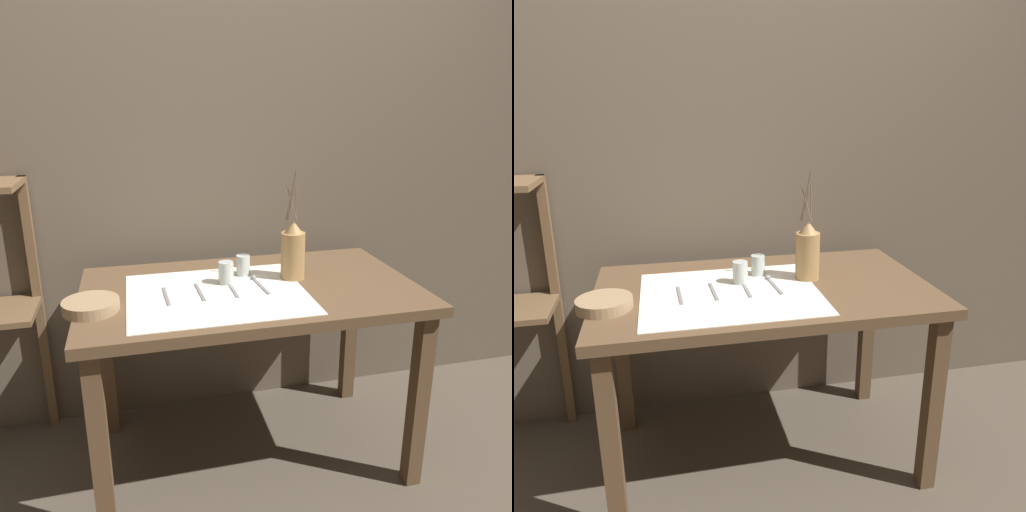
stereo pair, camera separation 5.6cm
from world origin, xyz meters
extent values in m
plane|color=brown|center=(0.00, 0.00, 0.00)|extent=(12.00, 12.00, 0.00)
cube|color=brown|center=(0.00, 0.49, 1.20)|extent=(7.00, 0.06, 2.40)
cube|color=brown|center=(0.00, 0.00, 0.75)|extent=(1.28, 0.75, 0.04)
cube|color=brown|center=(-0.58, -0.32, 0.37)|extent=(0.06, 0.06, 0.73)
cube|color=brown|center=(0.58, -0.32, 0.37)|extent=(0.06, 0.06, 0.73)
cube|color=brown|center=(-0.58, 0.32, 0.37)|extent=(0.06, 0.06, 0.73)
cube|color=brown|center=(0.58, 0.32, 0.37)|extent=(0.06, 0.06, 0.73)
cube|color=brown|center=(-0.85, 0.42, 0.59)|extent=(0.04, 0.04, 1.17)
cube|color=silver|center=(-0.14, -0.05, 0.78)|extent=(0.66, 0.56, 0.00)
cylinder|color=#A87F4C|center=(0.19, 0.04, 0.87)|extent=(0.10, 0.10, 0.19)
cone|color=#A87F4C|center=(0.19, 0.04, 0.99)|extent=(0.07, 0.07, 0.05)
cylinder|color=brown|center=(0.18, 0.05, 1.09)|extent=(0.02, 0.02, 0.15)
cylinder|color=brown|center=(0.17, 0.04, 1.11)|extent=(0.03, 0.04, 0.20)
cylinder|color=brown|center=(0.17, 0.04, 1.11)|extent=(0.03, 0.04, 0.19)
cylinder|color=brown|center=(0.17, 0.03, 1.09)|extent=(0.04, 0.04, 0.15)
cylinder|color=brown|center=(0.19, 0.04, 1.09)|extent=(0.01, 0.01, 0.15)
cylinder|color=#9E7F5B|center=(-0.58, -0.10, 0.79)|extent=(0.19, 0.19, 0.04)
cylinder|color=#B7C1BC|center=(-0.09, 0.04, 0.82)|extent=(0.06, 0.06, 0.09)
cylinder|color=#B7C1BC|center=(0.00, 0.12, 0.82)|extent=(0.06, 0.06, 0.08)
cube|color=gray|center=(-0.33, -0.04, 0.78)|extent=(0.02, 0.18, 0.00)
cube|color=gray|center=(-0.20, -0.03, 0.78)|extent=(0.02, 0.18, 0.00)
cube|color=gray|center=(-0.07, -0.03, 0.78)|extent=(0.01, 0.18, 0.00)
cube|color=gray|center=(0.04, -0.02, 0.78)|extent=(0.03, 0.18, 0.00)
sphere|color=gray|center=(0.03, 0.06, 0.78)|extent=(0.02, 0.02, 0.02)
camera|label=1|loc=(-0.42, -1.76, 1.46)|focal=35.00mm
camera|label=2|loc=(-0.37, -1.77, 1.46)|focal=35.00mm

